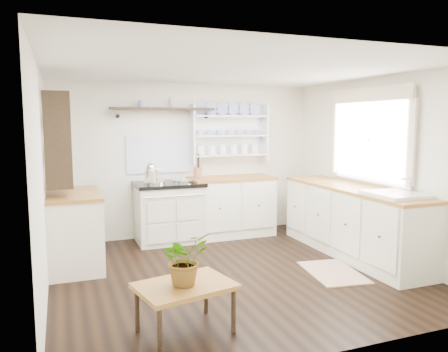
{
  "coord_description": "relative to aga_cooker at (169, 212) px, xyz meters",
  "views": [
    {
      "loc": [
        -1.83,
        -4.51,
        1.73
      ],
      "look_at": [
        -0.03,
        0.25,
        1.1
      ],
      "focal_mm": 35.0,
      "sensor_mm": 36.0,
      "label": 1
    }
  ],
  "objects": [
    {
      "name": "wall_back",
      "position": [
        0.38,
        0.33,
        0.71
      ],
      "size": [
        4.0,
        0.02,
        2.3
      ],
      "primitive_type": "cube",
      "color": "beige",
      "rests_on": "ground"
    },
    {
      "name": "aga_cooker",
      "position": [
        0.0,
        0.0,
        0.0
      ],
      "size": [
        0.97,
        0.67,
        0.9
      ],
      "color": "beige",
      "rests_on": "floor"
    },
    {
      "name": "potted_plant",
      "position": [
        -0.54,
        -2.75,
        0.19
      ],
      "size": [
        0.48,
        0.45,
        0.43
      ],
      "primitive_type": "imported",
      "rotation": [
        0.0,
        0.0,
        0.36
      ],
      "color": "#3F7233",
      "rests_on": "center_table"
    },
    {
      "name": "high_shelf",
      "position": [
        -0.02,
        0.21,
        1.47
      ],
      "size": [
        1.5,
        0.29,
        0.16
      ],
      "color": "black",
      "rests_on": "wall_back"
    },
    {
      "name": "wall_left",
      "position": [
        -1.62,
        -1.57,
        0.71
      ],
      "size": [
        0.02,
        3.8,
        2.3
      ],
      "primitive_type": "cube",
      "color": "beige",
      "rests_on": "ground"
    },
    {
      "name": "right_cabinets",
      "position": [
        2.08,
        -1.47,
        0.02
      ],
      "size": [
        0.62,
        2.43,
        0.9
      ],
      "color": "#EEE8CD",
      "rests_on": "floor"
    },
    {
      "name": "wall_right",
      "position": [
        2.38,
        -1.57,
        0.71
      ],
      "size": [
        0.02,
        3.8,
        2.3
      ],
      "primitive_type": "cube",
      "color": "beige",
      "rests_on": "ground"
    },
    {
      "name": "utensil_crock",
      "position": [
        0.47,
        0.11,
        0.54
      ],
      "size": [
        0.12,
        0.12,
        0.14
      ],
      "primitive_type": "cylinder",
      "color": "#A45F3C",
      "rests_on": "back_cabinets"
    },
    {
      "name": "kettle",
      "position": [
        -0.28,
        -0.12,
        0.6
      ],
      "size": [
        0.19,
        0.19,
        0.23
      ],
      "primitive_type": null,
      "color": "silver",
      "rests_on": "aga_cooker"
    },
    {
      "name": "belfast_sink",
      "position": [
        2.08,
        -2.22,
        0.36
      ],
      "size": [
        0.55,
        0.6,
        0.45
      ],
      "color": "white",
      "rests_on": "right_cabinets"
    },
    {
      "name": "left_shelving",
      "position": [
        -1.46,
        -0.67,
        1.11
      ],
      "size": [
        0.28,
        0.8,
        1.05
      ],
      "primitive_type": "cube",
      "color": "black",
      "rests_on": "wall_left"
    },
    {
      "name": "window",
      "position": [
        2.33,
        -1.42,
        1.12
      ],
      "size": [
        0.08,
        1.55,
        1.22
      ],
      "color": "white",
      "rests_on": "wall_right"
    },
    {
      "name": "plate_rack",
      "position": [
        1.03,
        0.29,
        1.11
      ],
      "size": [
        1.2,
        0.22,
        0.9
      ],
      "color": "white",
      "rests_on": "wall_back"
    },
    {
      "name": "floor_rug",
      "position": [
        1.44,
        -1.98,
        -0.43
      ],
      "size": [
        0.67,
        0.92,
        0.02
      ],
      "primitive_type": "cube",
      "rotation": [
        0.0,
        0.0,
        -0.14
      ],
      "color": "#9E745C",
      "rests_on": "floor"
    },
    {
      "name": "left_cabinets",
      "position": [
        -1.32,
        -0.67,
        0.02
      ],
      "size": [
        0.62,
        1.13,
        0.9
      ],
      "color": "#EEE8CD",
      "rests_on": "floor"
    },
    {
      "name": "center_table",
      "position": [
        -0.54,
        -2.75,
        -0.07
      ],
      "size": [
        0.86,
        0.69,
        0.41
      ],
      "rotation": [
        0.0,
        0.0,
        0.21
      ],
      "color": "brown",
      "rests_on": "floor"
    },
    {
      "name": "back_cabinets",
      "position": [
        0.98,
        0.03,
        0.02
      ],
      "size": [
        1.27,
        0.63,
        0.9
      ],
      "color": "#EEE8CD",
      "rests_on": "floor"
    },
    {
      "name": "ceiling",
      "position": [
        0.38,
        -1.57,
        1.86
      ],
      "size": [
        4.0,
        3.8,
        0.01
      ],
      "primitive_type": "cube",
      "color": "white",
      "rests_on": "wall_back"
    },
    {
      "name": "floor",
      "position": [
        0.38,
        -1.57,
        -0.44
      ],
      "size": [
        4.0,
        3.8,
        0.01
      ],
      "primitive_type": "cube",
      "color": "black",
      "rests_on": "ground"
    }
  ]
}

